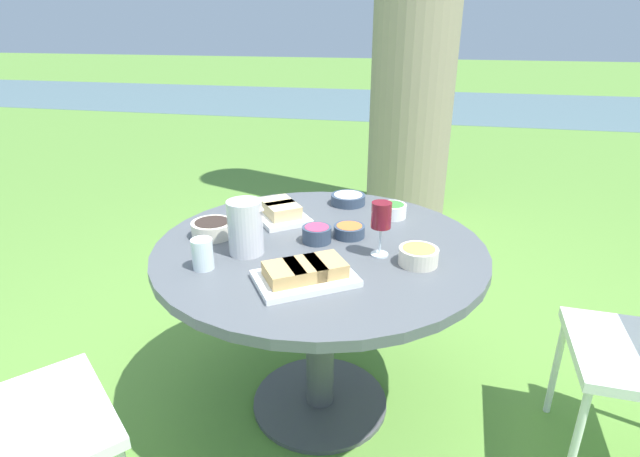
{
  "coord_description": "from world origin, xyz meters",
  "views": [
    {
      "loc": [
        0.34,
        -1.57,
        1.45
      ],
      "look_at": [
        0.0,
        0.0,
        0.78
      ],
      "focal_mm": 28.0,
      "sensor_mm": 36.0,
      "label": 1
    }
  ],
  "objects": [
    {
      "name": "ground_plane",
      "position": [
        0.0,
        0.0,
        0.0
      ],
      "size": [
        40.0,
        40.0,
        0.0
      ],
      "primitive_type": "plane",
      "color": "#5B8C38"
    },
    {
      "name": "river_strip",
      "position": [
        0.0,
        8.05,
        0.0
      ],
      "size": [
        40.0,
        3.82,
        0.01
      ],
      "color": "slate",
      "rests_on": "ground_plane"
    },
    {
      "name": "dining_table",
      "position": [
        0.0,
        0.0,
        0.59
      ],
      "size": [
        1.17,
        1.17,
        0.72
      ],
      "color": "#4C4C51",
      "rests_on": "ground_plane"
    },
    {
      "name": "water_pitcher",
      "position": [
        -0.23,
        -0.12,
        0.81
      ],
      "size": [
        0.13,
        0.12,
        0.19
      ],
      "color": "silver",
      "rests_on": "dining_table"
    },
    {
      "name": "wine_glass",
      "position": [
        0.22,
        -0.05,
        0.85
      ],
      "size": [
        0.07,
        0.07,
        0.19
      ],
      "color": "silver",
      "rests_on": "dining_table"
    },
    {
      "name": "platter_bread_main",
      "position": [
        -0.22,
        0.22,
        0.74
      ],
      "size": [
        0.34,
        0.36,
        0.07
      ],
      "color": "white",
      "rests_on": "dining_table"
    },
    {
      "name": "platter_charcuterie",
      "position": [
        0.01,
        -0.28,
        0.74
      ],
      "size": [
        0.36,
        0.33,
        0.06
      ],
      "color": "white",
      "rests_on": "dining_table"
    },
    {
      "name": "bowl_fries",
      "position": [
        0.34,
        -0.09,
        0.75
      ],
      "size": [
        0.13,
        0.13,
        0.06
      ],
      "color": "beige",
      "rests_on": "dining_table"
    },
    {
      "name": "bowl_salad",
      "position": [
        0.23,
        0.32,
        0.75
      ],
      "size": [
        0.11,
        0.11,
        0.06
      ],
      "color": "white",
      "rests_on": "dining_table"
    },
    {
      "name": "bowl_olives",
      "position": [
        -0.4,
        -0.01,
        0.75
      ],
      "size": [
        0.15,
        0.15,
        0.06
      ],
      "color": "beige",
      "rests_on": "dining_table"
    },
    {
      "name": "bowl_dip_red",
      "position": [
        -0.02,
        0.02,
        0.75
      ],
      "size": [
        0.1,
        0.1,
        0.06
      ],
      "color": "#334256",
      "rests_on": "dining_table"
    },
    {
      "name": "bowl_dip_cream",
      "position": [
        0.03,
        0.44,
        0.74
      ],
      "size": [
        0.15,
        0.15,
        0.04
      ],
      "color": "#334256",
      "rests_on": "dining_table"
    },
    {
      "name": "bowl_roasted_veg",
      "position": [
        0.09,
        0.09,
        0.74
      ],
      "size": [
        0.11,
        0.11,
        0.04
      ],
      "color": "#334256",
      "rests_on": "dining_table"
    },
    {
      "name": "cup_water_near",
      "position": [
        -0.32,
        -0.26,
        0.77
      ],
      "size": [
        0.07,
        0.07,
        0.1
      ],
      "color": "silver",
      "rests_on": "dining_table"
    }
  ]
}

